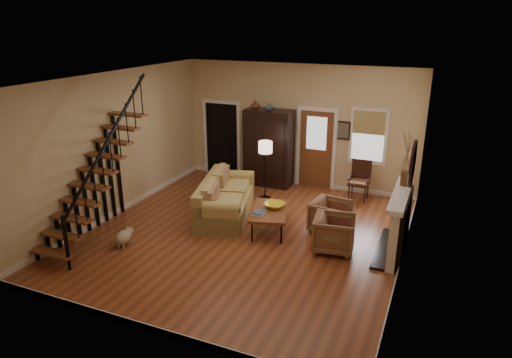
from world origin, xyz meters
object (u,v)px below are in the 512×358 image
at_px(sofa, 226,198).
at_px(coffee_table, 270,220).
at_px(side_chair, 359,181).
at_px(armoire, 269,148).
at_px(floor_lamp, 265,170).
at_px(armchair_right, 330,216).
at_px(armchair_left, 334,234).

distance_m(sofa, coffee_table, 1.31).
bearing_deg(coffee_table, side_chair, 61.07).
height_order(armoire, floor_lamp, armoire).
xyz_separation_m(armoire, armchair_right, (2.34, -2.27, -0.70)).
distance_m(armchair_left, armchair_right, 0.86).
bearing_deg(armchair_right, floor_lamp, 65.35).
height_order(coffee_table, armchair_right, armchair_right).
distance_m(sofa, armchair_right, 2.46).
distance_m(armoire, armchair_left, 4.11).
xyz_separation_m(sofa, side_chair, (2.66, 2.20, 0.07)).
distance_m(armchair_left, side_chair, 2.89).
bearing_deg(armchair_left, side_chair, -6.50).
bearing_deg(coffee_table, armchair_left, -11.67).
height_order(armoire, armchair_left, armoire).
distance_m(armoire, armchair_right, 3.33).
distance_m(coffee_table, armchair_right, 1.32).
relative_size(armoire, armchair_right, 2.69).
relative_size(sofa, floor_lamp, 1.57).
relative_size(coffee_table, side_chair, 1.28).
relative_size(sofa, armchair_right, 3.04).
height_order(coffee_table, side_chair, side_chair).
xyz_separation_m(sofa, floor_lamp, (0.44, 1.37, 0.31)).
height_order(sofa, floor_lamp, floor_lamp).
height_order(armoire, coffee_table, armoire).
xyz_separation_m(sofa, armchair_left, (2.75, -0.68, -0.08)).
xyz_separation_m(coffee_table, armchair_right, (1.21, 0.50, 0.11)).
bearing_deg(side_chair, sofa, -140.44).
bearing_deg(sofa, side_chair, 23.97).
bearing_deg(coffee_table, armchair_right, 22.57).
height_order(floor_lamp, side_chair, floor_lamp).
height_order(armchair_left, floor_lamp, floor_lamp).
bearing_deg(armchair_right, armchair_left, -153.55).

